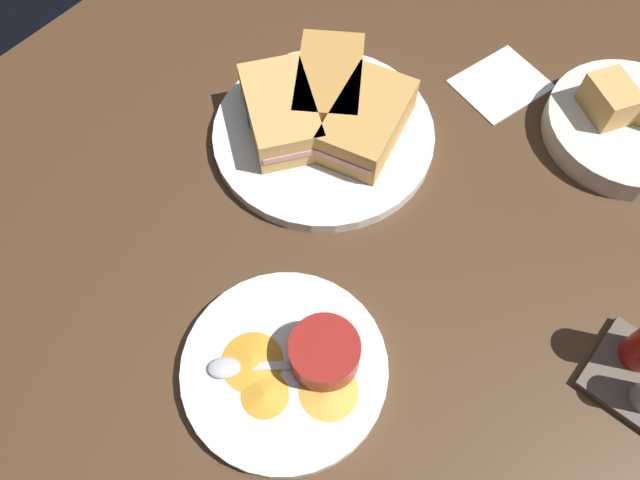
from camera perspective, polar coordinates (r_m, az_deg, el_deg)
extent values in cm
cube|color=#4C331E|center=(74.73, 8.94, 4.53)|extent=(110.00, 110.00, 3.00)
cylinder|color=white|center=(75.90, 0.33, 9.81)|extent=(26.91, 26.91, 1.60)
cube|color=tan|center=(73.18, 4.39, 10.91)|extent=(14.44, 10.49, 4.80)
cube|color=#DB938E|center=(73.18, 4.39, 10.91)|extent=(14.55, 9.96, 0.80)
cube|color=#C68C42|center=(76.77, 0.86, 14.26)|extent=(15.03, 13.56, 4.80)
cube|color=#DB938E|center=(76.77, 0.86, 14.26)|extent=(14.91, 13.20, 0.80)
cube|color=tan|center=(74.00, -3.67, 11.75)|extent=(13.79, 14.98, 4.80)
cube|color=#DB938E|center=(74.00, -3.67, 11.75)|extent=(13.46, 14.84, 0.80)
cylinder|color=#0C144C|center=(74.96, -4.20, 12.21)|extent=(6.95, 6.95, 4.20)
cylinder|color=black|center=(73.69, -4.29, 13.07)|extent=(5.70, 5.70, 0.60)
cube|color=silver|center=(74.66, 3.12, 9.79)|extent=(2.99, 5.34, 0.40)
ellipsoid|color=silver|center=(75.36, -1.00, 10.75)|extent=(3.32, 3.82, 0.80)
cylinder|color=white|center=(62.25, -3.31, -11.86)|extent=(20.52, 20.52, 1.60)
cylinder|color=maroon|center=(59.81, 0.42, -10.47)|extent=(6.91, 6.91, 3.76)
cylinder|color=olive|center=(58.40, 0.42, -10.02)|extent=(5.67, 5.67, 0.60)
cube|color=silver|center=(61.26, -3.67, -11.59)|extent=(4.28, 4.62, 0.40)
ellipsoid|color=silver|center=(61.63, -8.90, -11.65)|extent=(3.78, 3.85, 0.80)
cone|color=gold|center=(60.43, 0.79, -13.82)|extent=(7.68, 7.68, 0.60)
cone|color=gold|center=(60.57, -5.18, -14.08)|extent=(5.34, 5.34, 0.60)
cone|color=gold|center=(61.66, -6.54, -10.98)|extent=(8.84, 8.84, 0.60)
cylinder|color=silver|center=(84.29, 26.58, 9.33)|extent=(19.60, 19.60, 3.00)
cube|color=tan|center=(81.19, 25.33, 11.75)|extent=(6.86, 7.41, 4.20)
cube|color=brown|center=(69.69, 27.36, -11.29)|extent=(9.00, 9.00, 1.00)
cube|color=white|center=(85.35, 16.47, 13.79)|extent=(12.97, 11.56, 0.40)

